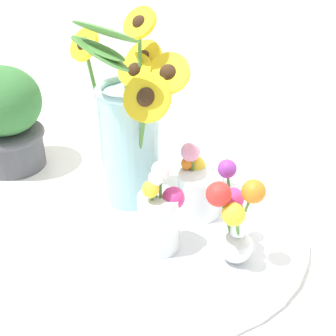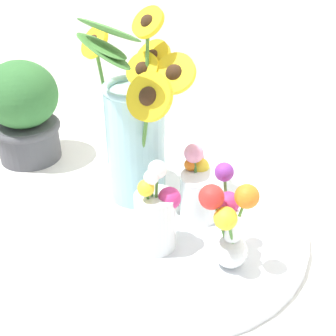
{
  "view_description": "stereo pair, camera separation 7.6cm",
  "coord_description": "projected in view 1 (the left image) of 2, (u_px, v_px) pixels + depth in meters",
  "views": [
    {
      "loc": [
        0.41,
        -0.56,
        0.58
      ],
      "look_at": [
        0.01,
        0.03,
        0.15
      ],
      "focal_mm": 50.0,
      "sensor_mm": 36.0,
      "label": 1
    },
    {
      "loc": [
        0.47,
        -0.52,
        0.58
      ],
      "look_at": [
        0.01,
        0.03,
        0.15
      ],
      "focal_mm": 50.0,
      "sensor_mm": 36.0,
      "label": 2
    }
  ],
  "objects": [
    {
      "name": "vase_small_center",
      "position": [
        160.0,
        216.0,
        0.81
      ],
      "size": [
        0.08,
        0.07,
        0.18
      ],
      "color": "white",
      "rests_on": "serving_tray"
    },
    {
      "name": "serving_tray",
      "position": [
        168.0,
        228.0,
        0.9
      ],
      "size": [
        0.53,
        0.53,
        0.02
      ],
      "color": "silver",
      "rests_on": "ground_plane"
    },
    {
      "name": "vase_bulb_right",
      "position": [
        235.0,
        218.0,
        0.77
      ],
      "size": [
        0.1,
        0.09,
        0.17
      ],
      "color": "white",
      "rests_on": "serving_tray"
    },
    {
      "name": "vase_small_back",
      "position": [
        198.0,
        186.0,
        0.91
      ],
      "size": [
        0.09,
        0.09,
        0.14
      ],
      "color": "white",
      "rests_on": "serving_tray"
    },
    {
      "name": "ground_plane",
      "position": [
        156.0,
        238.0,
        0.89
      ],
      "size": [
        6.0,
        6.0,
        0.0
      ],
      "primitive_type": "plane",
      "color": "silver"
    },
    {
      "name": "mason_jar_sunflowers",
      "position": [
        130.0,
        131.0,
        0.9
      ],
      "size": [
        0.25,
        0.2,
        0.39
      ],
      "color": "#9ED1D6",
      "rests_on": "serving_tray"
    },
    {
      "name": "potted_plant",
      "position": [
        6.0,
        117.0,
        1.06
      ],
      "size": [
        0.17,
        0.17,
        0.24
      ],
      "color": "#4C4C51",
      "rests_on": "ground_plane"
    }
  ]
}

